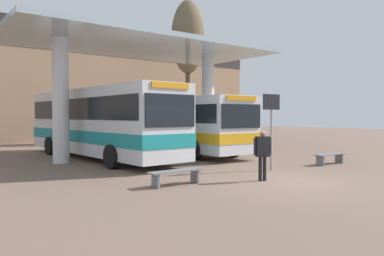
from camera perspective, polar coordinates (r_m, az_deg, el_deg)
The scene contains 10 objects.
ground_plane at distance 12.63m, azimuth 14.01°, elevation -7.88°, with size 100.00×100.00×0.00m, color #755B4C.
townhouse_backdrop at distance 32.37m, azimuth -19.60°, elevation 8.01°, with size 40.00×0.58×9.69m.
station_canopy at distance 19.75m, azimuth -7.33°, elevation 10.54°, with size 13.56×6.71×5.85m.
transit_bus_left_bay at distance 19.18m, azimuth -14.15°, elevation 1.09°, with size 3.11×12.33×3.40m.
transit_bus_center_bay at distance 21.00m, azimuth -1.96°, elevation 0.77°, with size 3.00×10.31×3.06m.
waiting_bench_near_pillar at distance 11.52m, azimuth -2.46°, elevation -7.02°, with size 1.82×0.44×0.46m.
waiting_bench_mid_platform at distance 17.47m, azimuth 20.28°, elevation -4.09°, with size 1.80×0.44×0.46m.
info_sign_platform at distance 14.87m, azimuth 12.01°, elevation 1.79°, with size 0.90×0.09×2.96m.
pedestrian_waiting at distance 12.43m, azimuth 10.69°, elevation -3.36°, with size 0.58×0.40×1.64m.
poplar_tree_behind_left at distance 31.44m, azimuth -0.62°, elevation 13.47°, with size 2.72×2.72×11.57m.
Camera 1 is at (-9.69, -7.81, 2.13)m, focal length 35.00 mm.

